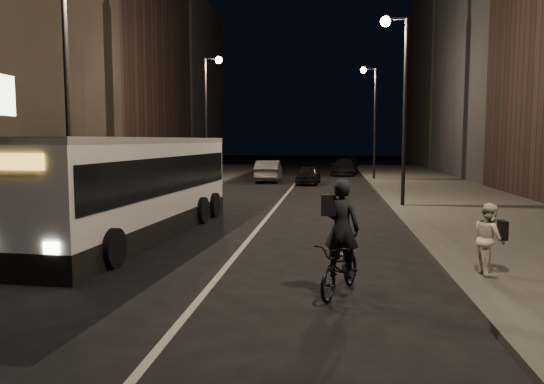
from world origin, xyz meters
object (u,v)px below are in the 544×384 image
(car_near, at_px, (308,175))
(car_mid, at_px, (269,171))
(cyclist_on_bicycle, at_px, (341,256))
(car_far, at_px, (345,167))
(streetlight_left_far, at_px, (210,103))
(streetlight_right_far, at_px, (371,108))
(streetlight_left_near, at_px, (74,62))
(streetlight_right_mid, at_px, (399,85))
(pedestrian_woman, at_px, (489,239))
(city_bus, at_px, (136,183))

(car_near, height_order, car_mid, car_mid)
(cyclist_on_bicycle, height_order, car_far, cyclist_on_bicycle)
(streetlight_left_far, height_order, cyclist_on_bicycle, streetlight_left_far)
(car_far, bearing_deg, streetlight_left_far, -119.58)
(streetlight_left_far, xyz_separation_m, cyclist_on_bicycle, (8.00, -23.41, -4.60))
(streetlight_right_far, relative_size, streetlight_left_near, 1.00)
(streetlight_right_mid, bearing_deg, car_far, 94.50)
(streetlight_right_mid, bearing_deg, streetlight_left_near, -143.12)
(pedestrian_woman, xyz_separation_m, car_mid, (-7.85, 26.26, -0.15))
(car_mid, bearing_deg, pedestrian_woman, 104.68)
(cyclist_on_bicycle, bearing_deg, car_mid, 119.48)
(car_near, bearing_deg, streetlight_right_far, 42.50)
(streetlight_left_near, distance_m, car_mid, 22.90)
(pedestrian_woman, bearing_deg, streetlight_right_far, -5.32)
(city_bus, distance_m, car_mid, 22.00)
(pedestrian_woman, bearing_deg, streetlight_left_near, 63.62)
(pedestrian_woman, xyz_separation_m, car_far, (-2.22, 34.07, -0.21))
(streetlight_left_far, height_order, car_near, streetlight_left_far)
(car_mid, bearing_deg, car_near, 146.59)
(city_bus, relative_size, car_mid, 2.47)
(streetlight_left_near, distance_m, car_near, 21.85)
(streetlight_left_near, distance_m, streetlight_left_far, 18.00)
(car_mid, bearing_deg, cyclist_on_bicycle, 97.71)
(car_mid, height_order, car_far, car_mid)
(car_near, bearing_deg, cyclist_on_bicycle, -82.76)
(streetlight_right_far, height_order, pedestrian_woman, streetlight_right_far)
(streetlight_left_near, xyz_separation_m, car_mid, (3.31, 22.19, -4.59))
(streetlight_right_far, height_order, car_near, streetlight_right_far)
(streetlight_left_near, xyz_separation_m, cyclist_on_bicycle, (8.00, -5.41, -4.60))
(streetlight_right_mid, bearing_deg, cyclist_on_bicycle, -101.21)
(cyclist_on_bicycle, bearing_deg, car_far, 108.32)
(streetlight_left_near, bearing_deg, streetlight_right_mid, 36.88)
(streetlight_left_far, xyz_separation_m, pedestrian_woman, (11.16, -22.07, -4.43))
(city_bus, xyz_separation_m, cyclist_on_bicycle, (6.27, -5.68, -0.92))
(streetlight_right_mid, distance_m, cyclist_on_bicycle, 14.43)
(streetlight_right_far, distance_m, streetlight_left_near, 26.26)
(car_far, bearing_deg, streetlight_left_near, -99.50)
(streetlight_left_far, bearing_deg, cyclist_on_bicycle, -71.12)
(cyclist_on_bicycle, relative_size, car_near, 0.62)
(streetlight_right_far, height_order, city_bus, streetlight_right_far)
(car_mid, bearing_deg, streetlight_right_far, -168.15)
(city_bus, bearing_deg, streetlight_left_near, -167.35)
(streetlight_right_far, height_order, car_mid, streetlight_right_far)
(cyclist_on_bicycle, bearing_deg, pedestrian_woman, 42.87)
(streetlight_right_far, relative_size, car_mid, 1.73)
(cyclist_on_bicycle, bearing_deg, streetlight_left_near, 165.76)
(cyclist_on_bicycle, xyz_separation_m, pedestrian_woman, (3.15, 1.34, 0.16))
(pedestrian_woman, bearing_deg, car_far, -2.59)
(streetlight_right_mid, distance_m, streetlight_left_near, 13.33)
(streetlight_right_far, distance_m, car_near, 7.41)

